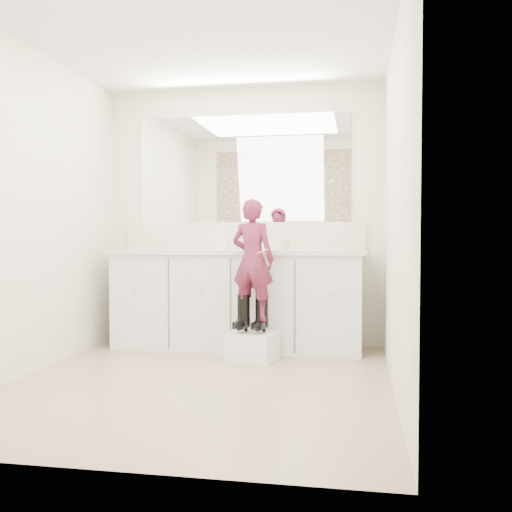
# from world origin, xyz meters

# --- Properties ---
(floor) EXTENTS (3.00, 3.00, 0.00)m
(floor) POSITION_xyz_m (0.00, 0.00, 0.00)
(floor) COLOR #8F735D
(floor) RESTS_ON ground
(ceiling) EXTENTS (3.00, 3.00, 0.00)m
(ceiling) POSITION_xyz_m (0.00, 0.00, 2.40)
(ceiling) COLOR white
(ceiling) RESTS_ON wall_back
(wall_back) EXTENTS (2.60, 0.00, 2.60)m
(wall_back) POSITION_xyz_m (0.00, 1.50, 1.20)
(wall_back) COLOR beige
(wall_back) RESTS_ON floor
(wall_front) EXTENTS (2.60, 0.00, 2.60)m
(wall_front) POSITION_xyz_m (0.00, -1.50, 1.20)
(wall_front) COLOR beige
(wall_front) RESTS_ON floor
(wall_left) EXTENTS (0.00, 3.00, 3.00)m
(wall_left) POSITION_xyz_m (-1.30, 0.00, 1.20)
(wall_left) COLOR beige
(wall_left) RESTS_ON floor
(wall_right) EXTENTS (0.00, 3.00, 3.00)m
(wall_right) POSITION_xyz_m (1.30, 0.00, 1.20)
(wall_right) COLOR beige
(wall_right) RESTS_ON floor
(vanity_cabinet) EXTENTS (2.20, 0.55, 0.85)m
(vanity_cabinet) POSITION_xyz_m (0.00, 1.23, 0.42)
(vanity_cabinet) COLOR silver
(vanity_cabinet) RESTS_ON floor
(countertop) EXTENTS (2.28, 0.58, 0.04)m
(countertop) POSITION_xyz_m (0.00, 1.21, 0.87)
(countertop) COLOR beige
(countertop) RESTS_ON vanity_cabinet
(backsplash) EXTENTS (2.28, 0.03, 0.25)m
(backsplash) POSITION_xyz_m (0.00, 1.49, 1.02)
(backsplash) COLOR beige
(backsplash) RESTS_ON countertop
(mirror) EXTENTS (2.00, 0.02, 1.00)m
(mirror) POSITION_xyz_m (0.00, 1.49, 1.64)
(mirror) COLOR white
(mirror) RESTS_ON wall_back
(dot_panel) EXTENTS (2.00, 0.01, 1.20)m
(dot_panel) POSITION_xyz_m (0.00, -1.49, 1.65)
(dot_panel) COLOR #472819
(dot_panel) RESTS_ON wall_front
(faucet) EXTENTS (0.08, 0.08, 0.10)m
(faucet) POSITION_xyz_m (0.00, 1.38, 0.94)
(faucet) COLOR silver
(faucet) RESTS_ON countertop
(cup) EXTENTS (0.12, 0.12, 0.09)m
(cup) POSITION_xyz_m (0.44, 1.18, 0.93)
(cup) COLOR beige
(cup) RESTS_ON countertop
(soap_bottle) EXTENTS (0.12, 0.13, 0.22)m
(soap_bottle) POSITION_xyz_m (-0.15, 1.18, 1.00)
(soap_bottle) COLOR white
(soap_bottle) RESTS_ON countertop
(step_stool) EXTENTS (0.42, 0.38, 0.23)m
(step_stool) POSITION_xyz_m (0.23, 0.75, 0.12)
(step_stool) COLOR white
(step_stool) RESTS_ON floor
(boot_left) EXTENTS (0.15, 0.22, 0.30)m
(boot_left) POSITION_xyz_m (0.15, 0.75, 0.38)
(boot_left) COLOR black
(boot_left) RESTS_ON step_stool
(boot_right) EXTENTS (0.15, 0.22, 0.30)m
(boot_right) POSITION_xyz_m (0.30, 0.75, 0.38)
(boot_right) COLOR black
(boot_right) RESTS_ON step_stool
(toddler) EXTENTS (0.40, 0.31, 0.98)m
(toddler) POSITION_xyz_m (0.23, 0.75, 0.82)
(toddler) COLOR #962E56
(toddler) RESTS_ON step_stool
(toothbrush) EXTENTS (0.13, 0.04, 0.06)m
(toothbrush) POSITION_xyz_m (0.30, 0.70, 0.88)
(toothbrush) COLOR #F9608D
(toothbrush) RESTS_ON toddler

